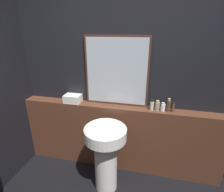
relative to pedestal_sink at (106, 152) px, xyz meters
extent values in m
cube|color=black|center=(0.07, 0.53, 0.71)|extent=(8.00, 0.06, 2.50)
cube|color=#512D1E|center=(0.07, 0.41, -0.06)|extent=(2.69, 0.18, 0.95)
cylinder|color=silver|center=(0.00, 0.00, -0.18)|extent=(0.27, 0.27, 0.72)
cylinder|color=silver|center=(0.00, 0.00, 0.25)|extent=(0.48, 0.48, 0.13)
torus|color=silver|center=(0.00, 0.00, 0.31)|extent=(0.47, 0.47, 0.02)
cube|color=#47281E|center=(0.02, 0.49, 0.85)|extent=(0.81, 0.03, 0.88)
cube|color=#B2BCC6|center=(0.02, 0.48, 0.85)|extent=(0.76, 0.02, 0.83)
cube|color=silver|center=(-0.57, 0.41, 0.46)|extent=(0.22, 0.16, 0.10)
cylinder|color=beige|center=(0.49, 0.41, 0.46)|extent=(0.04, 0.04, 0.11)
cylinder|color=black|center=(0.49, 0.41, 0.53)|extent=(0.03, 0.03, 0.02)
cylinder|color=gray|center=(0.55, 0.41, 0.46)|extent=(0.06, 0.06, 0.10)
cylinder|color=tan|center=(0.55, 0.41, 0.53)|extent=(0.04, 0.04, 0.02)
cylinder|color=white|center=(0.62, 0.41, 0.45)|extent=(0.05, 0.05, 0.09)
cylinder|color=silver|center=(0.62, 0.41, 0.51)|extent=(0.04, 0.04, 0.02)
cylinder|color=#4C3823|center=(0.68, 0.41, 0.48)|extent=(0.04, 0.04, 0.14)
cylinder|color=tan|center=(0.68, 0.41, 0.56)|extent=(0.03, 0.03, 0.03)
cylinder|color=#4C3823|center=(0.73, 0.41, 0.46)|extent=(0.04, 0.04, 0.10)
cylinder|color=black|center=(0.73, 0.41, 0.52)|extent=(0.03, 0.03, 0.02)
camera|label=1|loc=(0.46, -1.62, 1.35)|focal=28.00mm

